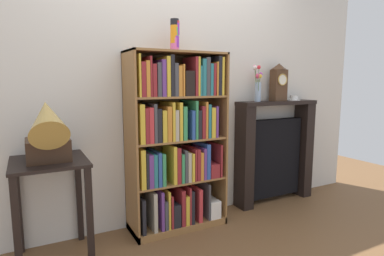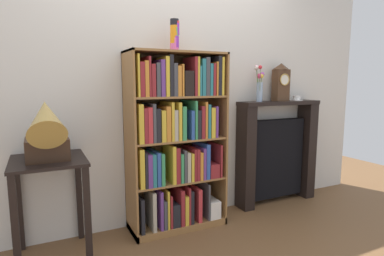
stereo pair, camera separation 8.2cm
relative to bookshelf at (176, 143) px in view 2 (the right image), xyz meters
The scene contains 10 objects.
ground_plane 0.80m from the bookshelf, 83.37° to the right, with size 7.61×6.40×0.02m, color brown.
wall_back 0.58m from the bookshelf, 66.63° to the left, with size 4.61×0.08×2.60m, color silver.
bookshelf is the anchor object (origin of this frame).
cup_stack 0.93m from the bookshelf, 75.11° to the left, with size 0.08×0.08×0.27m.
side_table_left 1.06m from the bookshelf, behind, with size 0.51×0.55×0.76m.
gramophone 1.07m from the bookshelf, behind, with size 0.29×0.49×0.51m.
fireplace_mantel 1.26m from the bookshelf, ahead, with size 0.96×0.22×1.11m.
mantel_clock 1.36m from the bookshelf, ahead, with size 0.16×0.12×0.40m.
flower_vase 1.10m from the bookshelf, ahead, with size 0.16×0.16×0.37m.
teacup_with_saucer 1.52m from the bookshelf, ahead, with size 0.14×0.14×0.05m.
Camera 2 is at (-1.10, -2.44, 1.31)m, focal length 29.78 mm.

